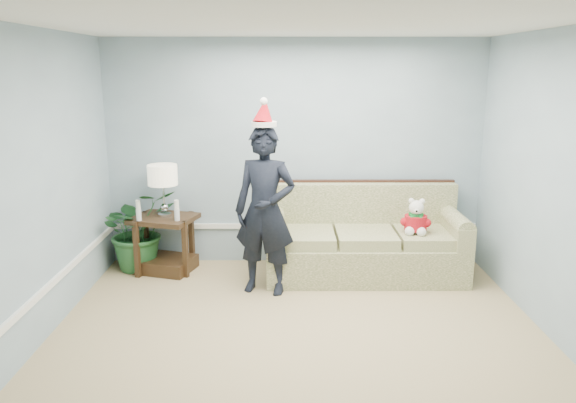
# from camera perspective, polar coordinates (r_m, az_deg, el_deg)

# --- Properties ---
(room_shell) EXTENTS (4.54, 5.04, 2.74)m
(room_shell) POSITION_cam_1_polar(r_m,az_deg,el_deg) (4.30, 1.25, -0.09)
(room_shell) COLOR tan
(room_shell) RESTS_ON ground
(wainscot_trim) EXTENTS (4.49, 4.99, 0.06)m
(wainscot_trim) POSITION_cam_1_polar(r_m,az_deg,el_deg) (5.78, -10.92, -6.05)
(wainscot_trim) COLOR white
(wainscot_trim) RESTS_ON room_shell
(sofa) EXTENTS (2.23, 0.96, 1.05)m
(sofa) POSITION_cam_1_polar(r_m,az_deg,el_deg) (6.59, 7.70, -4.21)
(sofa) COLOR #4B5C2B
(sofa) RESTS_ON room_shell
(side_table) EXTENTS (0.83, 0.75, 0.67)m
(side_table) POSITION_cam_1_polar(r_m,az_deg,el_deg) (6.81, -12.35, -4.79)
(side_table) COLOR #3B2715
(side_table) RESTS_ON room_shell
(table_lamp) EXTENTS (0.34, 0.34, 0.61)m
(table_lamp) POSITION_cam_1_polar(r_m,az_deg,el_deg) (6.61, -12.62, 2.42)
(table_lamp) COLOR silver
(table_lamp) RESTS_ON side_table
(candle_pair) EXTENTS (0.49, 0.06, 0.24)m
(candle_pair) POSITION_cam_1_polar(r_m,az_deg,el_deg) (6.51, -13.10, -0.95)
(candle_pair) COLOR silver
(candle_pair) RESTS_ON side_table
(houseplant) EXTENTS (1.15, 1.12, 0.97)m
(houseplant) POSITION_cam_1_polar(r_m,az_deg,el_deg) (6.90, -14.95, -2.76)
(houseplant) COLOR #1F5227
(houseplant) RESTS_ON room_shell
(man) EXTENTS (0.74, 0.58, 1.78)m
(man) POSITION_cam_1_polar(r_m,az_deg,el_deg) (5.88, -2.35, -0.97)
(man) COLOR black
(man) RESTS_ON room_shell
(santa_hat) EXTENTS (0.34, 0.36, 0.30)m
(santa_hat) POSITION_cam_1_polar(r_m,az_deg,el_deg) (5.73, -2.44, 8.92)
(santa_hat) COLOR silver
(santa_hat) RESTS_ON man
(teddy_bear) EXTENTS (0.29, 0.31, 0.41)m
(teddy_bear) POSITION_cam_1_polar(r_m,az_deg,el_deg) (6.41, 12.87, -1.91)
(teddy_bear) COLOR silver
(teddy_bear) RESTS_ON sofa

